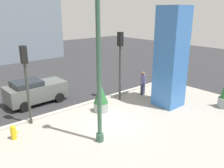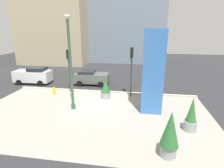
{
  "view_description": "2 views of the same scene",
  "coord_description": "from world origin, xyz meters",
  "px_view_note": "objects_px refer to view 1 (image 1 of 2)",
  "views": [
    {
      "loc": [
        -7.72,
        -8.98,
        6.02
      ],
      "look_at": [
        0.84,
        0.99,
        1.86
      ],
      "focal_mm": 37.96,
      "sensor_mm": 36.0,
      "label": 1
    },
    {
      "loc": [
        3.53,
        -13.92,
        6.29
      ],
      "look_at": [
        1.25,
        0.65,
        1.72
      ],
      "focal_mm": 29.09,
      "sensor_mm": 36.0,
      "label": 2
    }
  ],
  "objects_px": {
    "traffic_light_far_side": "(120,55)",
    "car_passing_lane": "(35,91)",
    "potted_plant_near_left": "(101,98)",
    "art_pillar_blue": "(171,58)",
    "fire_hydrant": "(13,132)",
    "pedestrian_by_curb": "(143,82)",
    "lamp_post": "(99,70)",
    "traffic_light_corner": "(26,73)"
  },
  "relations": [
    {
      "from": "art_pillar_blue",
      "to": "car_passing_lane",
      "type": "height_order",
      "value": "art_pillar_blue"
    },
    {
      "from": "fire_hydrant",
      "to": "traffic_light_corner",
      "type": "xyz_separation_m",
      "value": [
        1.3,
        1.06,
        2.53
      ]
    },
    {
      "from": "fire_hydrant",
      "to": "art_pillar_blue",
      "type": "bearing_deg",
      "value": -13.34
    },
    {
      "from": "lamp_post",
      "to": "potted_plant_near_left",
      "type": "xyz_separation_m",
      "value": [
        2.17,
        2.68,
        -2.63
      ]
    },
    {
      "from": "traffic_light_far_side",
      "to": "car_passing_lane",
      "type": "height_order",
      "value": "traffic_light_far_side"
    },
    {
      "from": "fire_hydrant",
      "to": "pedestrian_by_curb",
      "type": "height_order",
      "value": "pedestrian_by_curb"
    },
    {
      "from": "fire_hydrant",
      "to": "traffic_light_far_side",
      "type": "relative_size",
      "value": 0.16
    },
    {
      "from": "fire_hydrant",
      "to": "traffic_light_far_side",
      "type": "xyz_separation_m",
      "value": [
        7.48,
        0.59,
        2.76
      ]
    },
    {
      "from": "lamp_post",
      "to": "traffic_light_far_side",
      "type": "height_order",
      "value": "lamp_post"
    },
    {
      "from": "art_pillar_blue",
      "to": "pedestrian_by_curb",
      "type": "distance_m",
      "value": 3.22
    },
    {
      "from": "potted_plant_near_left",
      "to": "pedestrian_by_curb",
      "type": "distance_m",
      "value": 4.22
    },
    {
      "from": "lamp_post",
      "to": "traffic_light_corner",
      "type": "bearing_deg",
      "value": 114.04
    },
    {
      "from": "car_passing_lane",
      "to": "lamp_post",
      "type": "bearing_deg",
      "value": -87.69
    },
    {
      "from": "potted_plant_near_left",
      "to": "fire_hydrant",
      "type": "distance_m",
      "value": 5.24
    },
    {
      "from": "car_passing_lane",
      "to": "art_pillar_blue",
      "type": "bearing_deg",
      "value": -42.75
    },
    {
      "from": "fire_hydrant",
      "to": "pedestrian_by_curb",
      "type": "xyz_separation_m",
      "value": [
        9.41,
        0.2,
        0.6
      ]
    },
    {
      "from": "potted_plant_near_left",
      "to": "traffic_light_far_side",
      "type": "bearing_deg",
      "value": 19.0
    },
    {
      "from": "fire_hydrant",
      "to": "car_passing_lane",
      "type": "height_order",
      "value": "car_passing_lane"
    },
    {
      "from": "lamp_post",
      "to": "fire_hydrant",
      "type": "xyz_separation_m",
      "value": [
        -3.05,
        2.86,
        -3.14
      ]
    },
    {
      "from": "traffic_light_far_side",
      "to": "fire_hydrant",
      "type": "bearing_deg",
      "value": -175.45
    },
    {
      "from": "traffic_light_far_side",
      "to": "art_pillar_blue",
      "type": "bearing_deg",
      "value": -57.91
    },
    {
      "from": "potted_plant_near_left",
      "to": "fire_hydrant",
      "type": "xyz_separation_m",
      "value": [
        -5.21,
        0.18,
        -0.51
      ]
    },
    {
      "from": "pedestrian_by_curb",
      "to": "fire_hydrant",
      "type": "bearing_deg",
      "value": -178.76
    },
    {
      "from": "car_passing_lane",
      "to": "pedestrian_by_curb",
      "type": "xyz_separation_m",
      "value": [
        6.63,
        -3.56,
        0.13
      ]
    },
    {
      "from": "lamp_post",
      "to": "art_pillar_blue",
      "type": "distance_m",
      "value": 6.22
    },
    {
      "from": "potted_plant_near_left",
      "to": "pedestrian_by_curb",
      "type": "xyz_separation_m",
      "value": [
        4.2,
        0.39,
        0.09
      ]
    },
    {
      "from": "traffic_light_far_side",
      "to": "pedestrian_by_curb",
      "type": "height_order",
      "value": "traffic_light_far_side"
    },
    {
      "from": "lamp_post",
      "to": "car_passing_lane",
      "type": "xyz_separation_m",
      "value": [
        -0.27,
        6.63,
        -2.67
      ]
    },
    {
      "from": "traffic_light_far_side",
      "to": "car_passing_lane",
      "type": "xyz_separation_m",
      "value": [
        -4.7,
        3.17,
        -2.29
      ]
    },
    {
      "from": "lamp_post",
      "to": "potted_plant_near_left",
      "type": "relative_size",
      "value": 4.04
    },
    {
      "from": "car_passing_lane",
      "to": "pedestrian_by_curb",
      "type": "distance_m",
      "value": 7.53
    },
    {
      "from": "lamp_post",
      "to": "art_pillar_blue",
      "type": "bearing_deg",
      "value": 6.25
    },
    {
      "from": "lamp_post",
      "to": "traffic_light_corner",
      "type": "relative_size",
      "value": 1.68
    },
    {
      "from": "lamp_post",
      "to": "traffic_light_far_side",
      "type": "distance_m",
      "value": 5.63
    },
    {
      "from": "traffic_light_far_side",
      "to": "potted_plant_near_left",
      "type": "bearing_deg",
      "value": -161.0
    },
    {
      "from": "fire_hydrant",
      "to": "traffic_light_far_side",
      "type": "bearing_deg",
      "value": 4.55
    },
    {
      "from": "art_pillar_blue",
      "to": "fire_hydrant",
      "type": "height_order",
      "value": "art_pillar_blue"
    },
    {
      "from": "art_pillar_blue",
      "to": "car_passing_lane",
      "type": "distance_m",
      "value": 9.06
    },
    {
      "from": "potted_plant_near_left",
      "to": "fire_hydrant",
      "type": "bearing_deg",
      "value": 177.98
    },
    {
      "from": "lamp_post",
      "to": "fire_hydrant",
      "type": "relative_size",
      "value": 9.6
    },
    {
      "from": "potted_plant_near_left",
      "to": "car_passing_lane",
      "type": "bearing_deg",
      "value": 121.65
    },
    {
      "from": "traffic_light_far_side",
      "to": "car_passing_lane",
      "type": "distance_m",
      "value": 6.11
    }
  ]
}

